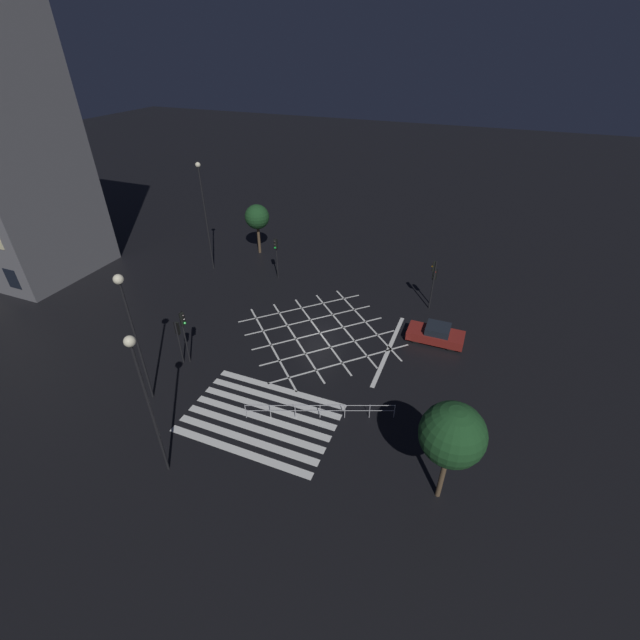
% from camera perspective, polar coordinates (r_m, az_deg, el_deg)
% --- Properties ---
extents(ground_plane, '(200.00, 200.00, 0.00)m').
position_cam_1_polar(ground_plane, '(33.41, 0.00, -1.74)').
color(ground_plane, black).
extents(road_markings, '(13.57, 19.33, 0.01)m').
position_cam_1_polar(road_markings, '(28.96, -3.99, -8.34)').
color(road_markings, silver).
rests_on(road_markings, ground_plane).
extents(traffic_light_ne_cross, '(0.36, 0.39, 3.38)m').
position_cam_1_polar(traffic_light_ne_cross, '(37.04, 14.93, 5.25)').
color(traffic_light_ne_cross, black).
rests_on(traffic_light_ne_cross, ground_plane).
extents(traffic_light_ne_main, '(0.39, 0.36, 4.40)m').
position_cam_1_polar(traffic_light_ne_main, '(36.12, 14.86, 5.78)').
color(traffic_light_ne_main, black).
rests_on(traffic_light_ne_main, ground_plane).
extents(traffic_light_sw_cross, '(0.36, 0.39, 3.36)m').
position_cam_1_polar(traffic_light_sw_cross, '(30.74, -18.37, -1.75)').
color(traffic_light_sw_cross, black).
rests_on(traffic_light_sw_cross, ground_plane).
extents(traffic_light_nw_cross, '(0.36, 0.39, 4.02)m').
position_cam_1_polar(traffic_light_nw_cross, '(40.08, -5.89, 9.19)').
color(traffic_light_nw_cross, black).
rests_on(traffic_light_nw_cross, ground_plane).
extents(traffic_light_sw_main, '(0.39, 0.36, 4.18)m').
position_cam_1_polar(traffic_light_sw_main, '(30.21, -17.69, -0.95)').
color(traffic_light_sw_main, black).
rests_on(traffic_light_sw_main, ground_plane).
extents(street_lamp_east, '(0.46, 0.46, 10.24)m').
position_cam_1_polar(street_lamp_east, '(41.86, -15.24, 14.79)').
color(street_lamp_east, black).
rests_on(street_lamp_east, ground_plane).
extents(street_lamp_west, '(0.57, 0.57, 8.82)m').
position_cam_1_polar(street_lamp_west, '(26.22, -24.23, 1.00)').
color(street_lamp_west, black).
rests_on(street_lamp_west, ground_plane).
extents(street_lamp_far, '(0.52, 0.52, 8.74)m').
position_cam_1_polar(street_lamp_far, '(21.32, -22.63, -7.66)').
color(street_lamp_far, black).
rests_on(street_lamp_far, ground_plane).
extents(street_tree_near, '(2.49, 2.49, 5.20)m').
position_cam_1_polar(street_tree_near, '(45.42, -8.39, 13.41)').
color(street_tree_near, brown).
rests_on(street_tree_near, ground_plane).
extents(street_tree_far, '(3.04, 3.04, 5.96)m').
position_cam_1_polar(street_tree_far, '(20.71, 17.23, -14.43)').
color(street_tree_far, brown).
rests_on(street_tree_far, ground_plane).
extents(waiting_car, '(4.19, 1.83, 1.41)m').
position_cam_1_polar(waiting_car, '(33.32, 15.20, -1.83)').
color(waiting_car, maroon).
rests_on(waiting_car, ground_plane).
extents(pedestrian_railing, '(8.37, 3.39, 1.05)m').
position_cam_1_polar(pedestrian_railing, '(26.17, 0.00, -11.85)').
color(pedestrian_railing, '#B7B7BC').
rests_on(pedestrian_railing, ground_plane).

